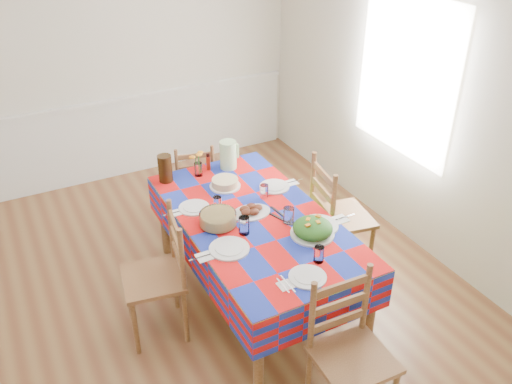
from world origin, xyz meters
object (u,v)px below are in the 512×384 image
(dining_table, at_px, (255,227))
(tea_pitcher, at_px, (165,168))
(chair_near, at_px, (349,354))
(chair_right, at_px, (337,217))
(chair_far, at_px, (194,184))
(chair_left, at_px, (160,277))
(meat_platter, at_px, (251,211))
(green_pitcher, at_px, (228,155))

(dining_table, relative_size, tea_pitcher, 8.35)
(chair_near, distance_m, chair_right, 1.48)
(chair_far, bearing_deg, tea_pitcher, 57.97)
(dining_table, relative_size, chair_near, 1.94)
(dining_table, height_order, tea_pitcher, tea_pitcher)
(tea_pitcher, bearing_deg, chair_left, -113.90)
(tea_pitcher, bearing_deg, meat_platter, -62.96)
(dining_table, distance_m, green_pitcher, 0.86)
(chair_far, relative_size, chair_right, 0.82)
(meat_platter, height_order, tea_pitcher, tea_pitcher)
(chair_near, xyz_separation_m, chair_left, (-0.79, 1.23, -0.00))
(meat_platter, height_order, green_pitcher, green_pitcher)
(chair_right, bearing_deg, chair_left, 100.18)
(green_pitcher, relative_size, chair_left, 0.25)
(dining_table, xyz_separation_m, chair_far, (-0.01, 1.25, -0.25))
(dining_table, xyz_separation_m, chair_right, (0.78, 0.01, -0.16))
(green_pitcher, distance_m, chair_left, 1.32)
(dining_table, relative_size, meat_platter, 6.32)
(dining_table, relative_size, chair_far, 2.26)
(meat_platter, bearing_deg, chair_far, 90.27)
(dining_table, height_order, chair_near, chair_near)
(dining_table, height_order, meat_platter, meat_platter)
(chair_right, bearing_deg, tea_pitcher, 64.30)
(dining_table, bearing_deg, green_pitcher, 78.76)
(green_pitcher, xyz_separation_m, chair_far, (-0.17, 0.43, -0.46))
(tea_pitcher, xyz_separation_m, chair_right, (1.19, -0.84, -0.36))
(chair_left, bearing_deg, chair_far, 157.60)
(chair_far, bearing_deg, chair_near, 103.07)
(tea_pitcher, bearing_deg, chair_right, -35.30)
(green_pitcher, relative_size, chair_far, 0.29)
(tea_pitcher, xyz_separation_m, chair_left, (-0.38, -0.86, -0.39))
(chair_left, bearing_deg, meat_platter, 104.43)
(chair_far, xyz_separation_m, chair_left, (-0.78, -1.26, 0.07))
(chair_near, height_order, chair_right, chair_right)
(meat_platter, relative_size, green_pitcher, 1.24)
(green_pitcher, bearing_deg, chair_right, -52.64)
(chair_left, bearing_deg, green_pitcher, 140.45)
(chair_near, bearing_deg, meat_platter, 92.32)
(dining_table, distance_m, chair_left, 0.81)
(meat_platter, xyz_separation_m, chair_far, (-0.01, 1.19, -0.36))
(green_pitcher, distance_m, tea_pitcher, 0.57)
(tea_pitcher, bearing_deg, chair_near, -78.98)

